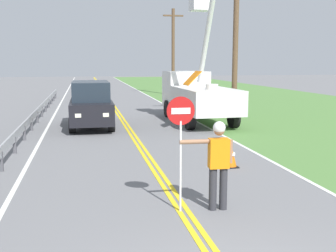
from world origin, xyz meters
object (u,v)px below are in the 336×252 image
(stop_sign_paddle, at_px, (181,128))
(oncoming_suv_nearest, at_px, (91,104))
(utility_pole_near, at_px, (236,40))
(utility_pole_mid, at_px, (173,50))
(traffic_cone_lead, at_px, (231,156))
(utility_bucket_truck, at_px, (196,93))
(flagger_worker, at_px, (218,160))

(stop_sign_paddle, xyz_separation_m, oncoming_suv_nearest, (-1.55, 11.24, -0.65))
(oncoming_suv_nearest, bearing_deg, utility_pole_near, 10.52)
(utility_pole_mid, height_order, traffic_cone_lead, utility_pole_mid)
(stop_sign_paddle, bearing_deg, utility_bucket_truck, 73.21)
(flagger_worker, distance_m, utility_pole_near, 13.98)
(utility_pole_near, bearing_deg, utility_pole_mid, 89.52)
(stop_sign_paddle, relative_size, oncoming_suv_nearest, 0.51)
(flagger_worker, height_order, utility_pole_near, utility_pole_near)
(oncoming_suv_nearest, distance_m, traffic_cone_lead, 8.97)
(utility_pole_near, bearing_deg, oncoming_suv_nearest, -169.48)
(stop_sign_paddle, height_order, utility_bucket_truck, utility_bucket_truck)
(stop_sign_paddle, bearing_deg, oncoming_suv_nearest, 97.84)
(flagger_worker, bearing_deg, stop_sign_paddle, 177.05)
(oncoming_suv_nearest, height_order, utility_pole_near, utility_pole_near)
(traffic_cone_lead, bearing_deg, oncoming_suv_nearest, 114.93)
(stop_sign_paddle, xyz_separation_m, traffic_cone_lead, (2.22, 3.14, -1.37))
(utility_pole_near, bearing_deg, flagger_worker, -111.94)
(utility_pole_near, relative_size, utility_pole_mid, 1.03)
(oncoming_suv_nearest, xyz_separation_m, utility_pole_near, (7.41, 1.38, 3.02))
(utility_pole_mid, bearing_deg, flagger_worker, -100.45)
(flagger_worker, distance_m, utility_bucket_truck, 12.62)
(utility_pole_near, bearing_deg, utility_bucket_truck, -169.84)
(traffic_cone_lead, bearing_deg, utility_bucket_truck, 80.82)
(stop_sign_paddle, xyz_separation_m, utility_bucket_truck, (3.69, 12.23, -0.27))
(utility_bucket_truck, height_order, traffic_cone_lead, utility_bucket_truck)
(stop_sign_paddle, xyz_separation_m, utility_pole_near, (5.87, 12.62, 2.37))
(oncoming_suv_nearest, bearing_deg, flagger_worker, -78.40)
(utility_pole_mid, bearing_deg, oncoming_suv_nearest, -113.84)
(stop_sign_paddle, relative_size, utility_bucket_truck, 0.34)
(utility_bucket_truck, height_order, utility_pole_near, utility_pole_near)
(utility_bucket_truck, distance_m, utility_pole_near, 3.44)
(flagger_worker, xyz_separation_m, stop_sign_paddle, (-0.77, 0.04, 0.66))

